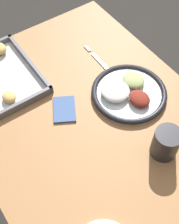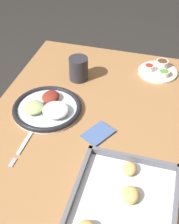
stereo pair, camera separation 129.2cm
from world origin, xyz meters
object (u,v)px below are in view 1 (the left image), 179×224
(dinner_plate, at_px, (128,92))
(napkin, at_px, (64,109))
(fork, at_px, (102,64))
(drinking_cup, at_px, (166,143))

(dinner_plate, relative_size, napkin, 2.06)
(fork, distance_m, napkin, 0.25)
(fork, xyz_separation_m, napkin, (-0.10, 0.23, 0.00))
(dinner_plate, height_order, napkin, dinner_plate)
(drinking_cup, bearing_deg, napkin, 28.55)
(napkin, bearing_deg, drinking_cup, -151.45)
(dinner_plate, height_order, drinking_cup, drinking_cup)
(dinner_plate, xyz_separation_m, drinking_cup, (-0.23, 0.05, 0.04))
(fork, relative_size, drinking_cup, 2.14)
(dinner_plate, distance_m, drinking_cup, 0.24)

